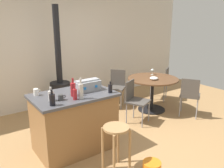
# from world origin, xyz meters

# --- Properties ---
(ground_plane) EXTENTS (8.80, 8.80, 0.00)m
(ground_plane) POSITION_xyz_m (0.00, 0.00, 0.00)
(ground_plane) COLOR #A37A4C
(back_wall) EXTENTS (8.00, 0.10, 2.70)m
(back_wall) POSITION_xyz_m (0.00, 2.38, 1.35)
(back_wall) COLOR beige
(back_wall) RESTS_ON ground_plane
(kitchen_island) EXTENTS (1.25, 0.82, 0.92)m
(kitchen_island) POSITION_xyz_m (-0.61, 0.25, 0.46)
(kitchen_island) COLOR olive
(kitchen_island) RESTS_ON ground_plane
(wooden_stool) EXTENTS (0.35, 0.35, 0.66)m
(wooden_stool) POSITION_xyz_m (-0.42, -0.61, 0.49)
(wooden_stool) COLOR #A37A4C
(wooden_stool) RESTS_ON ground_plane
(dining_table) EXTENTS (1.12, 1.12, 0.76)m
(dining_table) POSITION_xyz_m (1.57, 0.69, 0.58)
(dining_table) COLOR black
(dining_table) RESTS_ON ground_plane
(folding_chair_near) EXTENTS (0.55, 0.55, 0.86)m
(folding_chair_near) POSITION_xyz_m (1.94, -0.03, 0.51)
(folding_chair_near) COLOR #47423D
(folding_chair_near) RESTS_ON ground_plane
(folding_chair_far) EXTENTS (0.55, 0.55, 0.85)m
(folding_chair_far) POSITION_xyz_m (2.29, 1.07, 0.50)
(folding_chair_far) COLOR #47423D
(folding_chair_far) RESTS_ON ground_plane
(folding_chair_left) EXTENTS (0.56, 0.56, 0.86)m
(folding_chair_left) POSITION_xyz_m (1.09, 1.41, 0.51)
(folding_chair_left) COLOR #47423D
(folding_chair_left) RESTS_ON ground_plane
(folding_chair_right) EXTENTS (0.53, 0.53, 0.85)m
(folding_chair_right) POSITION_xyz_m (0.82, 0.44, 0.50)
(folding_chair_right) COLOR #47423D
(folding_chair_right) RESTS_ON ground_plane
(wood_stove) EXTENTS (0.44, 0.45, 2.32)m
(wood_stove) POSITION_xyz_m (-0.15, 1.83, 0.55)
(wood_stove) COLOR black
(wood_stove) RESTS_ON ground_plane
(toolbox) EXTENTS (0.41, 0.21, 0.18)m
(toolbox) POSITION_xyz_m (-0.35, 0.27, 1.01)
(toolbox) COLOR gray
(toolbox) RESTS_ON kitchen_island
(bottle_0) EXTENTS (0.08, 0.08, 0.20)m
(bottle_0) POSITION_xyz_m (-1.00, 0.15, 1.00)
(bottle_0) COLOR #B7B2AD
(bottle_0) RESTS_ON kitchen_island
(bottle_1) EXTENTS (0.08, 0.08, 0.22)m
(bottle_1) POSITION_xyz_m (-1.05, -0.03, 1.01)
(bottle_1) COLOR black
(bottle_1) RESTS_ON kitchen_island
(bottle_2) EXTENTS (0.07, 0.07, 0.31)m
(bottle_2) POSITION_xyz_m (-0.62, -0.02, 1.04)
(bottle_2) COLOR #B7B2AD
(bottle_2) RESTS_ON kitchen_island
(bottle_3) EXTENTS (0.08, 0.08, 0.28)m
(bottle_3) POSITION_xyz_m (-0.65, 0.16, 1.03)
(bottle_3) COLOR maroon
(bottle_3) RESTS_ON kitchen_island
(bottle_4) EXTENTS (0.06, 0.06, 0.22)m
(bottle_4) POSITION_xyz_m (-0.70, -0.00, 1.01)
(bottle_4) COLOR maroon
(bottle_4) RESTS_ON kitchen_island
(bottle_5) EXTENTS (0.06, 0.06, 0.18)m
(bottle_5) POSITION_xyz_m (-0.11, -0.03, 0.99)
(bottle_5) COLOR black
(bottle_5) RESTS_ON kitchen_island
(cup_0) EXTENTS (0.11, 0.08, 0.08)m
(cup_0) POSITION_xyz_m (-0.87, 0.09, 0.97)
(cup_0) COLOR #383838
(cup_0) RESTS_ON kitchen_island
(cup_1) EXTENTS (0.11, 0.08, 0.10)m
(cup_1) POSITION_xyz_m (-1.09, 0.51, 0.98)
(cup_1) COLOR white
(cup_1) RESTS_ON kitchen_island
(wine_glass) EXTENTS (0.07, 0.07, 0.14)m
(wine_glass) POSITION_xyz_m (1.78, 0.93, 0.86)
(wine_glass) COLOR silver
(wine_glass) RESTS_ON dining_table
(serving_bowl) EXTENTS (0.18, 0.18, 0.07)m
(serving_bowl) POSITION_xyz_m (1.48, 0.58, 0.79)
(serving_bowl) COLOR white
(serving_bowl) RESTS_ON dining_table
(plastic_bucket) EXTENTS (0.25, 0.25, 0.19)m
(plastic_bucket) POSITION_xyz_m (-0.09, -0.97, 0.10)
(plastic_bucket) COLOR orange
(plastic_bucket) RESTS_ON ground_plane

